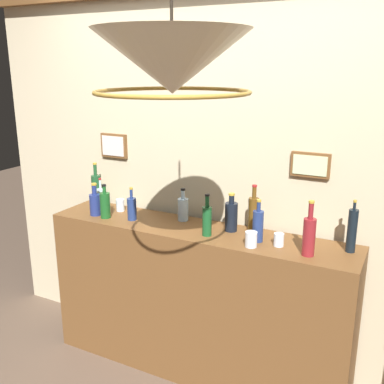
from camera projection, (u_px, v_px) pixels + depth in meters
The scene contains 18 objects.
panelled_rear_partition at pixel (215, 148), 2.87m from camera, with size 3.46×0.15×2.81m.
bar_shelf_unit at pixel (196, 302), 2.90m from camera, with size 1.97×0.39×1.00m, color brown.
liquor_bottle_rum at pixel (258, 225), 2.55m from camera, with size 0.06×0.06×0.25m.
liquor_bottle_rye at pixel (253, 214), 2.68m from camera, with size 0.06×0.06×0.30m.
liquor_bottle_port at pixel (231, 216), 2.71m from camera, with size 0.08×0.08×0.24m.
liquor_bottle_vermouth at pixel (183, 209), 2.90m from camera, with size 0.07×0.07×0.21m.
liquor_bottle_gin at pixel (309, 235), 2.35m from camera, with size 0.07×0.07×0.30m.
liquor_bottle_scotch at pixel (352, 230), 2.40m from camera, with size 0.05×0.05×0.29m.
liquor_bottle_brandy at pixel (101, 198), 3.12m from camera, with size 0.05×0.05×0.22m.
liquor_bottle_vodka at pixel (132, 208), 2.91m from camera, with size 0.06×0.06×0.22m.
liquor_bottle_whiskey at pixel (207, 220), 2.63m from camera, with size 0.06×0.06×0.26m.
liquor_bottle_mezcal at pixel (105, 205), 2.95m from camera, with size 0.07×0.07×0.23m.
liquor_bottle_sherry at pixel (95, 203), 3.00m from camera, with size 0.07×0.07×0.22m.
liquor_bottle_tequila at pixel (96, 189), 3.21m from camera, with size 0.07×0.07×0.31m.
glass_tumbler_rocks at pixel (120, 205), 3.10m from camera, with size 0.06×0.06×0.08m.
glass_tumbler_highball at pixel (279, 240), 2.50m from camera, with size 0.06×0.06×0.07m.
glass_tumbler_shot at pixel (251, 239), 2.48m from camera, with size 0.07×0.07×0.09m.
pendant_lamp at pixel (172, 64), 1.65m from camera, with size 0.59×0.59×0.63m.
Camera 1 is at (1.17, -1.49, 1.98)m, focal length 41.96 mm.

